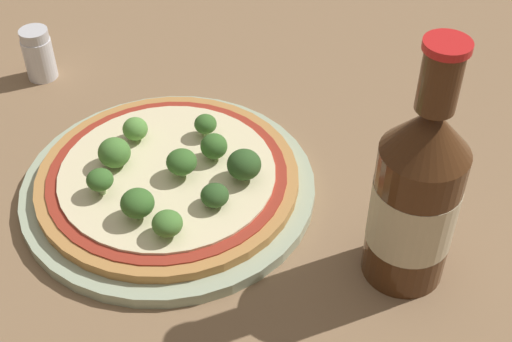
{
  "coord_description": "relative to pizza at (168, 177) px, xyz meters",
  "views": [
    {
      "loc": [
        0.22,
        -0.46,
        0.48
      ],
      "look_at": [
        0.08,
        -0.02,
        0.06
      ],
      "focal_mm": 50.0,
      "sensor_mm": 36.0,
      "label": 1
    }
  ],
  "objects": [
    {
      "name": "broccoli_floret_5",
      "position": [
        -0.05,
        0.03,
        0.02
      ],
      "size": [
        0.02,
        0.02,
        0.02
      ],
      "color": "#89A866",
      "rests_on": "pizza"
    },
    {
      "name": "ground_plane",
      "position": [
        0.02,
        0.01,
        -0.02
      ],
      "size": [
        3.0,
        3.0,
        0.0
      ],
      "primitive_type": "plane",
      "color": "#846647"
    },
    {
      "name": "broccoli_floret_7",
      "position": [
        0.0,
        -0.06,
        0.02
      ],
      "size": [
        0.03,
        0.03,
        0.03
      ],
      "color": "#89A866",
      "rests_on": "pizza"
    },
    {
      "name": "broccoli_floret_4",
      "position": [
        0.04,
        0.03,
        0.02
      ],
      "size": [
        0.03,
        0.03,
        0.03
      ],
      "color": "#89A866",
      "rests_on": "pizza"
    },
    {
      "name": "pizza",
      "position": [
        0.0,
        0.0,
        0.0
      ],
      "size": [
        0.25,
        0.25,
        0.01
      ],
      "color": "#B77F42",
      "rests_on": "plate"
    },
    {
      "name": "broccoli_floret_9",
      "position": [
        0.03,
        -0.07,
        0.02
      ],
      "size": [
        0.03,
        0.03,
        0.02
      ],
      "color": "#89A866",
      "rests_on": "pizza"
    },
    {
      "name": "plate",
      "position": [
        0.0,
        -0.0,
        -0.01
      ],
      "size": [
        0.28,
        0.28,
        0.01
      ],
      "color": "#A3B293",
      "rests_on": "ground_plane"
    },
    {
      "name": "broccoli_floret_0",
      "position": [
        0.07,
        0.01,
        0.02
      ],
      "size": [
        0.03,
        0.03,
        0.03
      ],
      "color": "#89A866",
      "rests_on": "pizza"
    },
    {
      "name": "broccoli_floret_8",
      "position": [
        0.06,
        -0.03,
        0.02
      ],
      "size": [
        0.03,
        0.03,
        0.02
      ],
      "color": "#89A866",
      "rests_on": "pizza"
    },
    {
      "name": "pepper_shaker",
      "position": [
        -0.22,
        0.14,
        0.01
      ],
      "size": [
        0.03,
        0.03,
        0.06
      ],
      "color": "silver",
      "rests_on": "ground_plane"
    },
    {
      "name": "beer_bottle",
      "position": [
        0.23,
        -0.03,
        0.07
      ],
      "size": [
        0.07,
        0.07,
        0.23
      ],
      "color": "#472814",
      "rests_on": "ground_plane"
    },
    {
      "name": "broccoli_floret_3",
      "position": [
        -0.04,
        -0.04,
        0.02
      ],
      "size": [
        0.02,
        0.02,
        0.03
      ],
      "color": "#89A866",
      "rests_on": "pizza"
    },
    {
      "name": "broccoli_floret_6",
      "position": [
        -0.05,
        -0.01,
        0.02
      ],
      "size": [
        0.03,
        0.03,
        0.03
      ],
      "color": "#89A866",
      "rests_on": "pizza"
    },
    {
      "name": "broccoli_floret_1",
      "position": [
        0.01,
        0.06,
        0.02
      ],
      "size": [
        0.02,
        0.02,
        0.02
      ],
      "color": "#89A866",
      "rests_on": "pizza"
    },
    {
      "name": "broccoli_floret_2",
      "position": [
        0.02,
        -0.0,
        0.02
      ],
      "size": [
        0.03,
        0.03,
        0.03
      ],
      "color": "#89A866",
      "rests_on": "pizza"
    }
  ]
}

